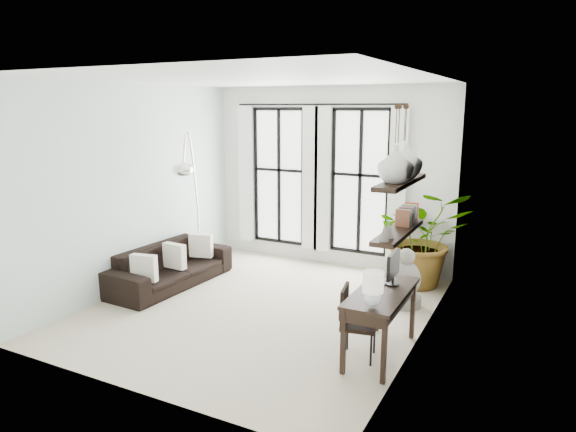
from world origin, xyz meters
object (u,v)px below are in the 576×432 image
Objects in this scene: desk at (380,297)px; buddha at (405,282)px; plant at (423,237)px; arc_lamp at (190,167)px; desk_chair at (353,318)px; sofa at (170,266)px.

buddha is (-0.13, 1.68, -0.37)m from desk.
arc_lamp is at bearing -158.63° from plant.
plant is 2.85m from desk_chair.
desk_chair is at bearing -92.87° from plant.
desk is 1.54× the size of buddha.
desk_chair is (-0.14, -2.83, -0.31)m from plant.
plant is 2.70m from desk.
desk is 0.54× the size of arc_lamp.
sofa is 2.62× the size of desk_chair.
buddha is (0.14, 1.82, -0.12)m from desk_chair.
sofa is 3.86m from desk.
desk reaches higher than buddha.
plant is 1.10m from buddha.
arc_lamp is at bearing -174.18° from buddha.
sofa is at bearing -152.91° from plant.
sofa is 3.72m from buddha.
desk_chair is at bearing -94.55° from buddha.
sofa is at bearing -167.03° from buddha.
arc_lamp is at bearing 160.06° from desk.
sofa is 0.90× the size of arc_lamp.
buddha is (3.52, 0.36, -1.52)m from arc_lamp.
desk is at bearing 15.82° from desk_chair.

